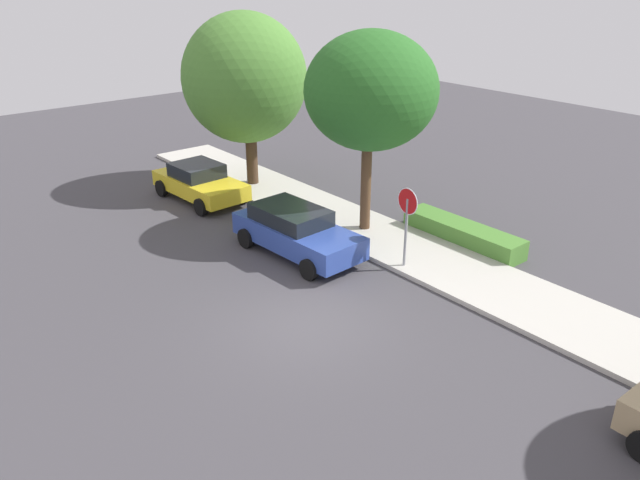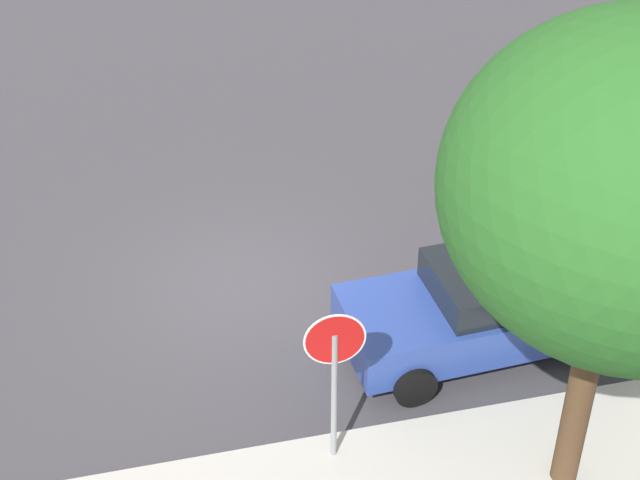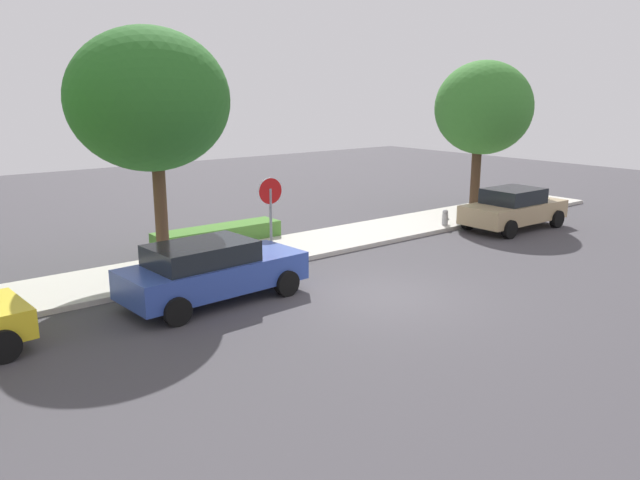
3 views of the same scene
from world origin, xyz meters
name	(u,v)px [view 3 (image 3 of 3)]	position (x,y,z in m)	size (l,w,h in m)	color
ground_plane	(384,296)	(0.00, 0.00, 0.00)	(60.00, 60.00, 0.00)	#423F44
sidewalk_curb	(267,252)	(0.00, 5.11, 0.07)	(32.00, 2.73, 0.14)	beige
stop_sign	(271,205)	(-0.53, 4.10, 1.75)	(0.79, 0.08, 2.54)	gray
parked_car_blue	(211,270)	(-3.44, 2.33, 0.77)	(4.52, 2.18, 1.47)	#2D479E
parked_car_tan	(514,208)	(9.08, 2.63, 0.76)	(4.22, 2.04, 1.49)	tan
street_tree_near_corner	(149,100)	(-3.44, 5.35, 4.67)	(4.22, 4.22, 6.55)	#513823
street_tree_far	(483,108)	(10.67, 5.42, 4.22)	(3.88, 3.88, 6.09)	#422D1E
fire_hydrant	(445,219)	(7.14, 4.16, 0.36)	(0.30, 0.22, 0.72)	#A5A5A8
front_yard_hedge	(218,237)	(-0.66, 6.97, 0.33)	(4.28, 0.97, 0.65)	#4C8433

